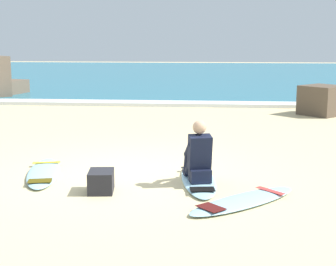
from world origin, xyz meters
TOP-DOWN VIEW (x-y plane):
  - ground_plane at (0.00, 0.00)m, footprint 80.00×80.00m
  - sea at (0.00, 22.52)m, footprint 80.00×28.00m
  - breaking_foam at (0.00, 8.82)m, footprint 80.00×0.90m
  - surfboard_main at (1.18, -0.42)m, footprint 0.77×2.15m
  - surfer_seated at (1.18, -0.59)m, footprint 0.49×0.76m
  - surfboard_spare_near at (-1.42, -0.24)m, footprint 0.97×2.05m
  - surfboard_spare_far at (1.84, -1.46)m, footprint 1.79×1.74m
  - shoreline_rock at (4.64, 7.02)m, footprint 1.53×1.53m
  - beach_bag at (-0.25, -1.11)m, footprint 0.41×0.52m

SIDE VIEW (x-z plane):
  - ground_plane at x=0.00m, z-range 0.00..0.00m
  - surfboard_main at x=1.18m, z-range 0.00..0.07m
  - surfboard_spare_near at x=-1.42m, z-range 0.00..0.07m
  - surfboard_spare_far at x=1.84m, z-range 0.00..0.07m
  - sea at x=0.00m, z-range 0.00..0.10m
  - breaking_foam at x=0.00m, z-range 0.00..0.11m
  - beach_bag at x=-0.25m, z-range 0.00..0.32m
  - shoreline_rock at x=4.64m, z-range 0.00..0.87m
  - surfer_seated at x=1.18m, z-range -0.04..0.91m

